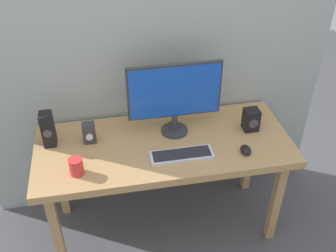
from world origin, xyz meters
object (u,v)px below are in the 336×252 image
at_px(speaker_right, 251,120).
at_px(monitor, 175,95).
at_px(coffee_mug, 76,166).
at_px(mouse, 246,150).
at_px(speaker_left, 48,129).
at_px(desk, 164,152).
at_px(audio_controller, 89,133).
at_px(keyboard_primary, 182,155).

bearing_deg(speaker_right, monitor, 171.60).
bearing_deg(coffee_mug, mouse, -0.09).
distance_m(mouse, speaker_left, 1.16).
xyz_separation_m(desk, audio_controller, (-0.43, 0.09, 0.14)).
bearing_deg(coffee_mug, speaker_left, 117.71).
distance_m(keyboard_primary, audio_controller, 0.57).
distance_m(desk, audio_controller, 0.46).
height_order(monitor, mouse, monitor).
relative_size(mouse, speaker_left, 0.40).
bearing_deg(desk, monitor, 51.48).
bearing_deg(speaker_left, speaker_right, -3.68).
xyz_separation_m(speaker_right, coffee_mug, (-1.07, -0.21, -0.02)).
bearing_deg(speaker_left, audio_controller, -5.14).
bearing_deg(mouse, coffee_mug, -175.59).
bearing_deg(desk, mouse, -21.62).
distance_m(speaker_right, audio_controller, 0.99).
xyz_separation_m(speaker_right, audio_controller, (-0.99, 0.06, -0.01)).
xyz_separation_m(keyboard_primary, mouse, (0.37, -0.04, 0.01)).
bearing_deg(desk, speaker_right, 3.80).
bearing_deg(keyboard_primary, audio_controller, 155.26).
height_order(desk, audio_controller, audio_controller).
bearing_deg(monitor, audio_controller, -178.68).
height_order(mouse, speaker_left, speaker_left).
distance_m(monitor, speaker_right, 0.51).
relative_size(speaker_right, speaker_left, 0.65).
height_order(mouse, speaker_right, speaker_right).
bearing_deg(audio_controller, coffee_mug, -106.05).
relative_size(desk, coffee_mug, 15.34).
bearing_deg(desk, keyboard_primary, -61.05).
bearing_deg(monitor, keyboard_primary, -91.56).
relative_size(mouse, coffee_mug, 0.87).
distance_m(desk, speaker_left, 0.70).
height_order(keyboard_primary, coffee_mug, coffee_mug).
xyz_separation_m(monitor, coffee_mug, (-0.60, -0.28, -0.21)).
xyz_separation_m(desk, speaker_left, (-0.67, 0.12, 0.18)).
relative_size(desk, speaker_left, 7.06).
xyz_separation_m(monitor, keyboard_primary, (-0.01, -0.25, -0.25)).
height_order(monitor, speaker_right, monitor).
bearing_deg(speaker_right, desk, -176.20).
height_order(monitor, keyboard_primary, monitor).
relative_size(speaker_left, coffee_mug, 2.17).
height_order(speaker_left, coffee_mug, speaker_left).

